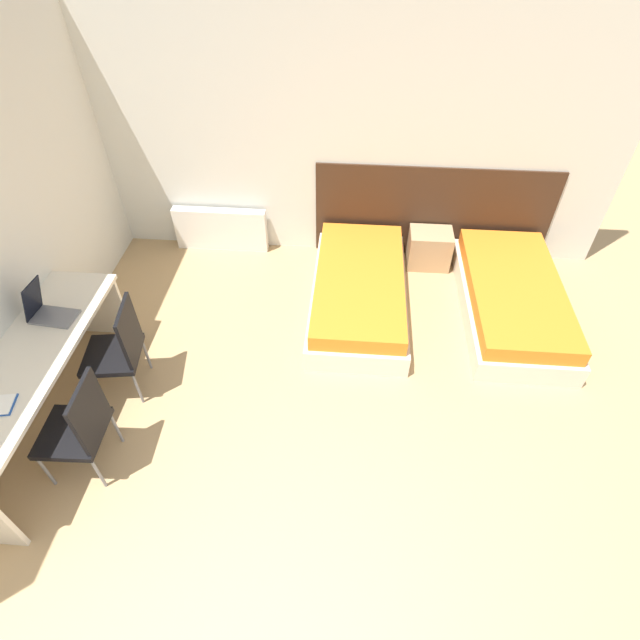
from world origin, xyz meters
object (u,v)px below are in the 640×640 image
(bed_near_door, at_px, (512,299))
(laptop, at_px, (47,311))
(bed_near_window, at_px, (359,291))
(nightstand, at_px, (429,248))
(chair_near_laptop, at_px, (119,348))
(chair_near_notebook, at_px, (79,426))

(bed_near_door, bearing_deg, laptop, -164.16)
(bed_near_window, bearing_deg, nightstand, 45.24)
(chair_near_laptop, height_order, laptop, laptop)
(bed_near_window, height_order, chair_near_laptop, chair_near_laptop)
(laptop, bearing_deg, nightstand, 35.60)
(bed_near_window, relative_size, chair_near_laptop, 2.05)
(bed_near_window, height_order, bed_near_door, same)
(nightstand, xyz_separation_m, chair_near_laptop, (-2.78, -2.03, 0.28))
(bed_near_door, bearing_deg, bed_near_window, 180.00)
(nightstand, height_order, laptop, laptop)
(chair_near_laptop, bearing_deg, laptop, 163.32)
(bed_near_door, relative_size, chair_near_notebook, 2.05)
(bed_near_window, distance_m, bed_near_door, 1.56)
(chair_near_notebook, relative_size, laptop, 2.48)
(bed_near_door, bearing_deg, chair_near_laptop, -160.76)
(bed_near_window, xyz_separation_m, chair_near_laptop, (-2.00, -1.24, 0.30))
(bed_near_window, height_order, chair_near_notebook, chair_near_notebook)
(chair_near_notebook, height_order, laptop, laptop)
(laptop, bearing_deg, chair_near_notebook, -52.63)
(bed_near_door, distance_m, chair_near_laptop, 3.78)
(chair_near_laptop, relative_size, chair_near_notebook, 1.00)
(laptop, bearing_deg, chair_near_laptop, -3.19)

